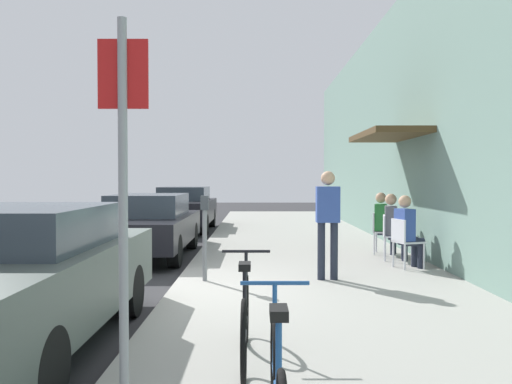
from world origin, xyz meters
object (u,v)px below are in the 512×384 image
Objects in this scene: parked_car_0 at (18,276)px; street_sign at (124,189)px; seated_patron_0 at (409,229)px; seated_patron_2 at (385,221)px; cafe_chair_1 at (392,234)px; cafe_chair_2 at (382,230)px; parked_car_1 at (149,224)px; cafe_chair_0 at (406,240)px; bicycle_1 at (246,320)px; pedestrian_standing at (329,216)px; parking_meter at (206,231)px; seated_patron_1 at (395,224)px; parked_car_2 at (185,208)px.

street_sign is (1.50, -1.81, 0.89)m from parked_car_0.
seated_patron_0 and seated_patron_2 have the same top height.
cafe_chair_1 is 0.84m from cafe_chair_2.
parked_car_1 is 4.98m from cafe_chair_2.
cafe_chair_0 is 0.97m from cafe_chair_1.
pedestrian_standing is (1.22, 3.72, 0.64)m from bicycle_1.
parked_car_1 is at bearing 107.97° from bicycle_1.
parking_meter is (1.55, 3.03, 0.14)m from parked_car_0.
parking_meter is 0.78× the size of pedestrian_standing.
seated_patron_1 is 1.00× the size of seated_patron_2.
street_sign is at bearing -114.37° from seated_patron_2.
parked_car_1 is at bearing 90.00° from parked_car_0.
parked_car_0 is 7.15m from cafe_chair_1.
pedestrian_standing is (1.92, 0.09, 0.23)m from parking_meter.
seated_patron_1 reaches higher than cafe_chair_2.
parked_car_1 is at bearing 137.10° from pedestrian_standing.
parked_car_1 is at bearing -90.00° from parked_car_2.
parking_meter reaches higher than cafe_chair_1.
pedestrian_standing is at bearing -68.97° from parked_car_2.
cafe_chair_0 is 1.90m from pedestrian_standing.
seated_patron_1 is (3.52, 6.95, -0.82)m from street_sign.
parked_car_1 is 5.46m from seated_patron_0.
bicycle_1 is at bearing -14.89° from parked_car_0.
seated_patron_0 is at bearing -23.08° from parked_car_1.
seated_patron_1 is 0.76× the size of pedestrian_standing.
parked_car_0 is at bearing -117.12° from parking_meter.
parking_meter is at bearing 62.88° from parked_car_0.
street_sign is 7.83m from seated_patron_1.
bicycle_1 is 1.01× the size of pedestrian_standing.
seated_patron_0 and seated_patron_1 have the same top height.
seated_patron_1 is (5.02, 5.14, 0.07)m from parked_car_0.
parking_meter is 4.07m from seated_patron_1.
parked_car_2 is 5.06× the size of cafe_chair_0.
parked_car_0 is 2.57× the size of bicycle_1.
street_sign reaches higher than cafe_chair_1.
parked_car_2 is 9.24m from parking_meter.
cafe_chair_2 is 3.28m from pedestrian_standing.
seated_patron_2 is (0.06, 0.82, 0.19)m from cafe_chair_1.
parked_car_2 is 7.95m from seated_patron_2.
street_sign reaches higher than cafe_chair_0.
cafe_chair_1 is 0.67× the size of seated_patron_2.
seated_patron_2 is (0.00, 1.77, 0.00)m from seated_patron_0.
cafe_chair_1 is at bearing 63.53° from street_sign.
street_sign is at bearing -116.47° from cafe_chair_1.
seated_patron_0 is at bearing 59.95° from bicycle_1.
cafe_chair_2 is (-0.06, 1.79, -0.19)m from seated_patron_0.
parked_car_0 is 6.34m from parked_car_1.
parking_meter is 4.03m from cafe_chair_1.
pedestrian_standing is at bearing -144.65° from cafe_chair_0.
cafe_chair_0 is (4.97, -7.95, -0.12)m from parked_car_2.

